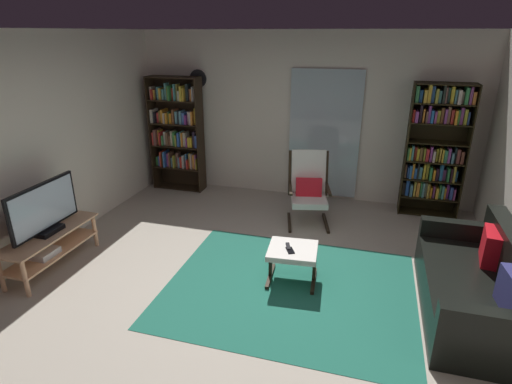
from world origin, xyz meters
The scene contains 15 objects.
ground_plane centered at (0.00, 0.00, 0.00)m, with size 7.02×7.02×0.00m, color #B2A797.
wall_back centered at (0.00, 2.90, 1.30)m, with size 5.60×0.06×2.60m, color silver.
wall_left centered at (-2.70, 0.00, 1.30)m, with size 0.06×6.00×2.60m, color silver.
glass_door_panel centered at (0.35, 2.83, 1.05)m, with size 1.10×0.01×2.00m, color silver.
area_rug centered at (0.39, 0.12, 0.00)m, with size 2.59×2.13×0.01m, color #206653.
tv_stand centered at (-2.33, -0.22, 0.29)m, with size 0.41×1.23×0.44m.
television centered at (-2.33, -0.20, 0.72)m, with size 0.20×0.97×0.58m.
bookshelf_near_tv centered at (-2.08, 2.61, 1.02)m, with size 0.87×0.30×1.90m.
bookshelf_near_sofa centered at (1.96, 2.62, 1.03)m, with size 0.82×0.30×1.92m.
leather_sofa centered at (2.19, 0.20, 0.30)m, with size 0.83×1.79×0.81m.
lounge_armchair centered at (0.29, 1.85, 0.53)m, with size 0.70×0.76×1.02m.
ottoman centered at (0.38, 0.28, 0.33)m, with size 0.56×0.52×0.40m.
tv_remote centered at (0.33, 0.29, 0.41)m, with size 0.04×0.14×0.02m, color black.
cell_phone centered at (0.37, 0.22, 0.40)m, with size 0.07×0.14×0.01m, color black.
wall_clock centered at (-1.74, 2.82, 1.85)m, with size 0.29×0.03×0.29m.
Camera 1 is at (1.08, -3.57, 2.56)m, focal length 28.93 mm.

